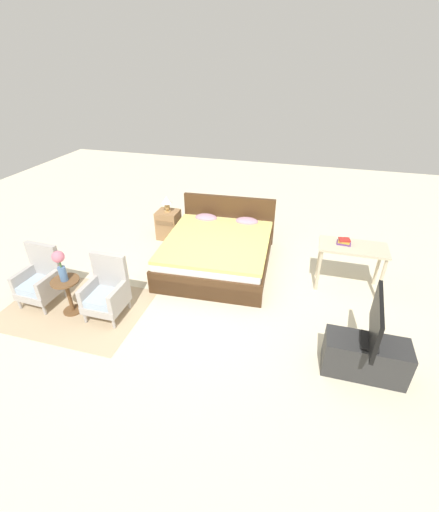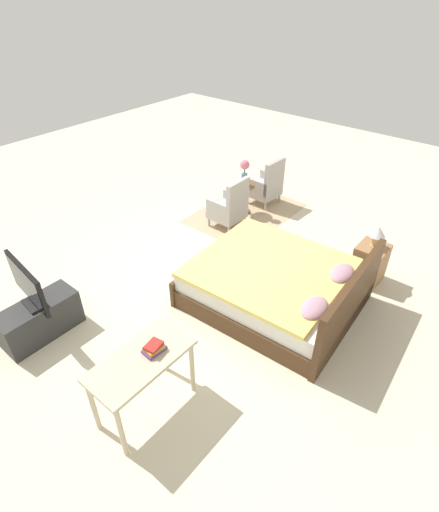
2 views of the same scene
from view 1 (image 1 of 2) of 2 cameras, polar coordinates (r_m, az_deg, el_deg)
The scene contains 13 objects.
ground_plane at distance 5.59m, azimuth -1.24°, elevation -6.39°, with size 16.00×16.00×0.00m, color beige.
floor_rug at distance 5.75m, azimuth -22.83°, elevation -8.03°, with size 2.10×1.50×0.01m.
bed at distance 6.21m, azimuth -0.17°, elevation 1.00°, with size 1.95×2.24×0.96m.
armchair_by_window_left at distance 5.92m, azimuth -27.64°, elevation -3.59°, with size 0.56×0.56×0.92m.
armchair_by_window_right at distance 5.26m, azimuth -18.28°, elevation -5.73°, with size 0.54×0.54×0.92m.
side_table at distance 5.51m, azimuth -23.93°, elevation -5.51°, with size 0.40×0.40×0.57m.
flower_vase at distance 5.25m, azimuth -25.07°, elevation -1.04°, with size 0.17×0.17×0.48m.
nightstand at distance 7.24m, azimuth -8.48°, elevation 5.20°, with size 0.44×0.41×0.60m.
table_lamp at distance 7.03m, azimuth -8.80°, elevation 8.98°, with size 0.22×0.22×0.33m.
tv_stand at distance 4.60m, azimuth 23.07°, elevation -15.26°, with size 0.96×0.40×0.49m.
tv_flatscreen at distance 4.25m, azimuth 24.61°, elevation -9.98°, with size 0.23×0.88×0.59m.
vanity_desk at distance 5.80m, azimuth 21.24°, elevation 0.52°, with size 1.04×0.52×0.78m.
book_stack at distance 5.74m, azimuth 20.04°, elevation 2.27°, with size 0.22×0.16×0.09m.
Camera 1 is at (1.31, -4.27, 3.37)m, focal length 24.00 mm.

